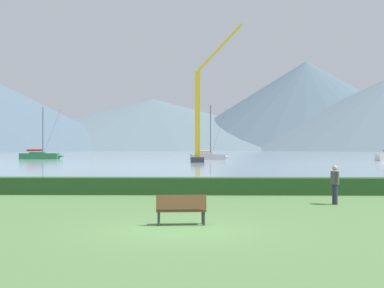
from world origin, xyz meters
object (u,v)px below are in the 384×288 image
(sailboat_slip_5, at_px, (40,156))
(person_seated_viewer, at_px, (335,181))
(sailboat_slip_1, at_px, (208,156))
(dock_crane, at_px, (200,119))
(park_bench_near_path, at_px, (181,208))

(sailboat_slip_5, height_order, person_seated_viewer, sailboat_slip_5)
(sailboat_slip_1, xyz_separation_m, person_seated_viewer, (4.65, -72.00, 0.36))
(sailboat_slip_1, bearing_deg, sailboat_slip_5, 166.07)
(sailboat_slip_1, bearing_deg, dock_crane, -103.88)
(sailboat_slip_5, bearing_deg, park_bench_near_path, -71.67)
(park_bench_near_path, xyz_separation_m, person_seated_viewer, (6.23, 5.75, 0.44))
(person_seated_viewer, bearing_deg, sailboat_slip_5, 102.17)
(sailboat_slip_5, bearing_deg, sailboat_slip_1, -7.48)
(sailboat_slip_5, relative_size, park_bench_near_path, 6.29)
(sailboat_slip_1, height_order, sailboat_slip_5, sailboat_slip_1)
(park_bench_near_path, bearing_deg, person_seated_viewer, 37.22)
(sailboat_slip_1, relative_size, person_seated_viewer, 6.06)
(sailboat_slip_5, relative_size, dock_crane, 0.47)
(dock_crane, bearing_deg, park_bench_near_path, -90.12)
(dock_crane, bearing_deg, person_seated_viewer, -83.74)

